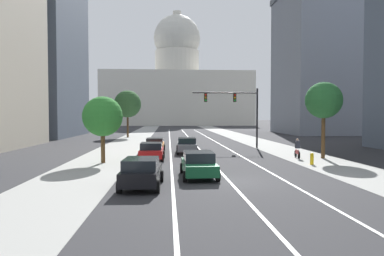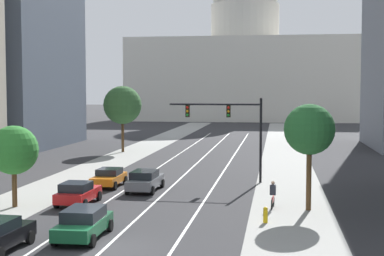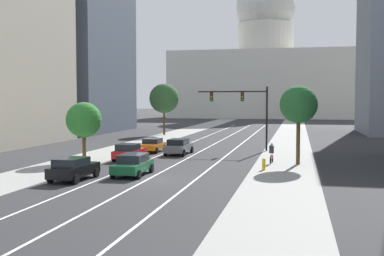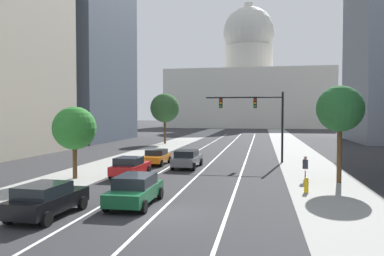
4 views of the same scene
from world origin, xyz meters
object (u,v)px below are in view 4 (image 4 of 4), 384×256
Objects in this scene: street_tree_near_left at (75,128)px; car_green at (135,189)px; car_red at (130,167)px; traffic_signal_mast at (258,112)px; car_gray at (187,159)px; fire_hydrant at (306,185)px; capitol_building at (248,86)px; street_tree_mid_left at (165,108)px; street_tree_mid_right at (340,109)px; car_orange at (156,157)px; cyclist at (305,169)px; car_black at (47,199)px.

car_green is at bearing -44.29° from street_tree_near_left.
car_red is 0.55× the size of traffic_signal_mast.
car_gray is 12.54m from fire_hydrant.
capitol_building is 110.07m from fire_hydrant.
street_tree_mid_left reaches higher than street_tree_near_left.
car_red is at bearing -178.25° from street_tree_mid_right.
cyclist is (12.46, -6.26, 0.13)m from car_orange.
fire_hydrant is 6.41m from street_tree_mid_right.
fire_hydrant is (8.91, -8.81, -0.33)m from car_gray.
car_black is at bearing -113.17° from traffic_signal_mast.
cyclist is at bearing 84.70° from fire_hydrant.
car_black is at bearing -92.34° from capitol_building.
street_tree_mid_left is (-5.37, 30.50, 4.79)m from car_red.
traffic_signal_mast reaches higher than cyclist.
street_tree_near_left is at bearing 44.78° from car_green.
car_green is at bearing -157.48° from car_red.
fire_hydrant is at bearing -62.71° from street_tree_mid_left.
cyclist is at bearing -59.14° from street_tree_mid_left.
car_orange is at bearing -92.76° from capitol_building.
car_black is 2.50× the size of cyclist.
car_gray is 8.73m from traffic_signal_mast.
street_tree_mid_right is (11.46, 8.45, 4.15)m from car_green.
street_tree_mid_left is (-1.68, 31.80, 1.96)m from street_tree_near_left.
car_green is 2.62× the size of cyclist.
street_tree_mid_left is (-17.46, 33.84, 5.09)m from fire_hydrant.
cyclist is 16.50m from street_tree_near_left.
cyclist reaches higher than car_green.
car_green is at bearing -152.41° from fire_hydrant.
car_gray reaches higher than car_orange.
car_green is at bearing -143.60° from street_tree_mid_right.
fire_hydrant is 4.04m from cyclist.
traffic_signal_mast reaches higher than car_orange.
car_green reaches higher than car_red.
cyclist is 4.65m from street_tree_mid_right.
capitol_building is at bearing 95.36° from street_tree_mid_right.
street_tree_mid_right is at bearing -56.34° from street_tree_mid_left.
car_green is at bearing -178.62° from car_gray.
fire_hydrant is 0.18× the size of street_tree_near_left.
street_tree_near_left is 31.91m from street_tree_mid_left.
car_gray is (3.17, 5.47, 0.02)m from car_red.
capitol_building reaches higher than street_tree_mid_right.
capitol_building is 7.32× the size of traffic_signal_mast.
car_green is 0.69× the size of street_tree_mid_right.
street_tree_mid_left is (-20.01, 30.05, 0.61)m from street_tree_mid_right.
car_red is 8.61m from car_green.
car_green is 10.06m from fire_hydrant.
car_red is at bearing -179.19° from car_orange.
traffic_signal_mast is at bearing -48.66° from car_gray.
car_black is at bearing -148.14° from fire_hydrant.
traffic_signal_mast is 17.42m from street_tree_near_left.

